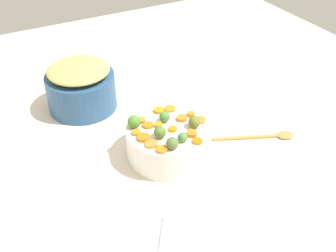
# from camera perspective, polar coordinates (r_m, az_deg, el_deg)

# --- Properties ---
(tabletop) EXTENTS (2.40, 2.40, 0.02)m
(tabletop) POSITION_cam_1_polar(r_m,az_deg,el_deg) (1.36, -0.46, -3.26)
(tabletop) COLOR beige
(tabletop) RESTS_ON ground
(serving_bowl_carrots) EXTENTS (0.27, 0.27, 0.11)m
(serving_bowl_carrots) POSITION_cam_1_polar(r_m,az_deg,el_deg) (1.29, -0.00, -2.25)
(serving_bowl_carrots) COLOR white
(serving_bowl_carrots) RESTS_ON tabletop
(metal_pot) EXTENTS (0.26, 0.26, 0.14)m
(metal_pot) POSITION_cam_1_polar(r_m,az_deg,el_deg) (1.54, -12.17, 4.84)
(metal_pot) COLOR #2A507C
(metal_pot) RESTS_ON tabletop
(stuffing_mound) EXTENTS (0.23, 0.23, 0.04)m
(stuffing_mound) POSITION_cam_1_polar(r_m,az_deg,el_deg) (1.50, -12.60, 7.76)
(stuffing_mound) COLOR tan
(stuffing_mound) RESTS_ON metal_pot
(carrot_slice_0) EXTENTS (0.05, 0.05, 0.01)m
(carrot_slice_0) POSITION_cam_1_polar(r_m,az_deg,el_deg) (1.21, -3.53, -1.64)
(carrot_slice_0) COLOR orange
(carrot_slice_0) RESTS_ON serving_bowl_carrots
(carrot_slice_1) EXTENTS (0.05, 0.05, 0.01)m
(carrot_slice_1) POSITION_cam_1_polar(r_m,az_deg,el_deg) (1.29, 4.49, 0.85)
(carrot_slice_1) COLOR orange
(carrot_slice_1) RESTS_ON serving_bowl_carrots
(carrot_slice_2) EXTENTS (0.03, 0.03, 0.01)m
(carrot_slice_2) POSITION_cam_1_polar(r_m,az_deg,el_deg) (1.31, 3.28, 1.69)
(carrot_slice_2) COLOR orange
(carrot_slice_2) RESTS_ON serving_bowl_carrots
(carrot_slice_3) EXTENTS (0.03, 0.03, 0.01)m
(carrot_slice_3) POSITION_cam_1_polar(r_m,az_deg,el_deg) (1.26, -1.36, 0.15)
(carrot_slice_3) COLOR orange
(carrot_slice_3) RESTS_ON serving_bowl_carrots
(carrot_slice_4) EXTENTS (0.05, 0.05, 0.01)m
(carrot_slice_4) POSITION_cam_1_polar(r_m,az_deg,el_deg) (1.29, 1.97, 1.11)
(carrot_slice_4) COLOR orange
(carrot_slice_4) RESTS_ON serving_bowl_carrots
(carrot_slice_5) EXTENTS (0.03, 0.03, 0.01)m
(carrot_slice_5) POSITION_cam_1_polar(r_m,az_deg,el_deg) (1.24, 0.57, -0.46)
(carrot_slice_5) COLOR orange
(carrot_slice_5) RESTS_ON serving_bowl_carrots
(carrot_slice_6) EXTENTS (0.04, 0.04, 0.01)m
(carrot_slice_6) POSITION_cam_1_polar(r_m,az_deg,el_deg) (1.19, -2.41, -2.56)
(carrot_slice_6) COLOR orange
(carrot_slice_6) RESTS_ON serving_bowl_carrots
(carrot_slice_7) EXTENTS (0.05, 0.05, 0.01)m
(carrot_slice_7) POSITION_cam_1_polar(r_m,az_deg,el_deg) (1.33, -1.32, 2.24)
(carrot_slice_7) COLOR orange
(carrot_slice_7) RESTS_ON serving_bowl_carrots
(carrot_slice_8) EXTENTS (0.05, 0.05, 0.01)m
(carrot_slice_8) POSITION_cam_1_polar(r_m,az_deg,el_deg) (1.17, -0.90, -3.34)
(carrot_slice_8) COLOR orange
(carrot_slice_8) RESTS_ON serving_bowl_carrots
(carrot_slice_9) EXTENTS (0.04, 0.04, 0.01)m
(carrot_slice_9) POSITION_cam_1_polar(r_m,az_deg,el_deg) (1.34, 0.29, 2.46)
(carrot_slice_9) COLOR orange
(carrot_slice_9) RESTS_ON serving_bowl_carrots
(carrot_slice_10) EXTENTS (0.04, 0.04, 0.01)m
(carrot_slice_10) POSITION_cam_1_polar(r_m,az_deg,el_deg) (1.23, -4.51, -0.92)
(carrot_slice_10) COLOR orange
(carrot_slice_10) RESTS_ON serving_bowl_carrots
(carrot_slice_11) EXTENTS (0.04, 0.04, 0.01)m
(carrot_slice_11) POSITION_cam_1_polar(r_m,az_deg,el_deg) (1.20, 4.21, -2.15)
(carrot_slice_11) COLOR orange
(carrot_slice_11) RESTS_ON serving_bowl_carrots
(carrot_slice_12) EXTENTS (0.04, 0.04, 0.01)m
(carrot_slice_12) POSITION_cam_1_polar(r_m,az_deg,el_deg) (1.23, 3.40, -1.07)
(carrot_slice_12) COLOR orange
(carrot_slice_12) RESTS_ON serving_bowl_carrots
(carrot_slice_13) EXTENTS (0.04, 0.04, 0.01)m
(carrot_slice_13) POSITION_cam_1_polar(r_m,az_deg,el_deg) (1.26, -2.90, 0.15)
(carrot_slice_13) COLOR orange
(carrot_slice_13) RESTS_ON serving_bowl_carrots
(carrot_slice_14) EXTENTS (0.03, 0.03, 0.01)m
(carrot_slice_14) POSITION_cam_1_polar(r_m,az_deg,el_deg) (1.28, -3.81, 0.81)
(carrot_slice_14) COLOR orange
(carrot_slice_14) RESTS_ON serving_bowl_carrots
(brussels_sprout_0) EXTENTS (0.04, 0.04, 0.04)m
(brussels_sprout_0) POSITION_cam_1_polar(r_m,az_deg,el_deg) (1.25, -4.84, 0.62)
(brussels_sprout_0) COLOR #4D822E
(brussels_sprout_0) RESTS_ON serving_bowl_carrots
(brussels_sprout_1) EXTENTS (0.04, 0.04, 0.04)m
(brussels_sprout_1) POSITION_cam_1_polar(r_m,az_deg,el_deg) (1.17, 0.62, -2.46)
(brussels_sprout_1) COLOR #536C37
(brussels_sprout_1) RESTS_ON serving_bowl_carrots
(brussels_sprout_2) EXTENTS (0.04, 0.04, 0.04)m
(brussels_sprout_2) POSITION_cam_1_polar(r_m,az_deg,el_deg) (1.21, -1.15, -0.89)
(brussels_sprout_2) COLOR #56772B
(brussels_sprout_2) RESTS_ON serving_bowl_carrots
(brussels_sprout_3) EXTENTS (0.04, 0.04, 0.04)m
(brussels_sprout_3) POSITION_cam_1_polar(r_m,az_deg,el_deg) (1.25, 3.76, 0.57)
(brussels_sprout_3) COLOR olive
(brussels_sprout_3) RESTS_ON serving_bowl_carrots
(brussels_sprout_4) EXTENTS (0.03, 0.03, 0.03)m
(brussels_sprout_4) POSITION_cam_1_polar(r_m,az_deg,el_deg) (1.20, 2.15, -1.59)
(brussels_sprout_4) COLOR #51813F
(brussels_sprout_4) RESTS_ON serving_bowl_carrots
(brussels_sprout_5) EXTENTS (0.03, 0.03, 0.03)m
(brussels_sprout_5) POSITION_cam_1_polar(r_m,az_deg,el_deg) (1.28, -0.47, 1.37)
(brussels_sprout_5) COLOR #4A8438
(brussels_sprout_5) RESTS_ON serving_bowl_carrots
(wooden_spoon) EXTENTS (0.27, 0.14, 0.01)m
(wooden_spoon) POSITION_cam_1_polar(r_m,az_deg,el_deg) (1.43, 14.06, -1.41)
(wooden_spoon) COLOR #A88244
(wooden_spoon) RESTS_ON tabletop
(dish_towel) EXTENTS (0.22, 0.21, 0.01)m
(dish_towel) POSITION_cam_1_polar(r_m,az_deg,el_deg) (1.08, 3.38, -16.08)
(dish_towel) COLOR #9EAFC0
(dish_towel) RESTS_ON tabletop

